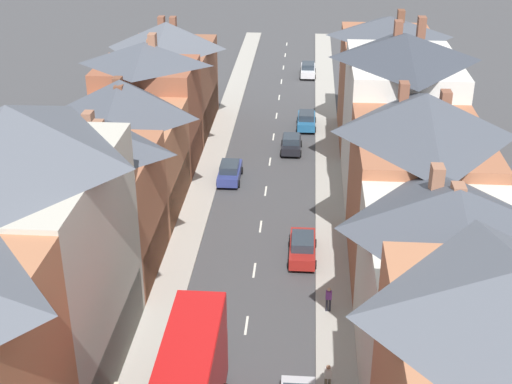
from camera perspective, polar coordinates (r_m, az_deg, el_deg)
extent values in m
cube|color=#A8A399|center=(59.66, -3.99, 1.13)|extent=(2.20, 104.00, 0.14)
cube|color=#A8A399|center=(59.13, 5.84, 0.82)|extent=(2.20, 104.00, 0.14)
cube|color=silver|center=(41.96, -0.77, -10.62)|extent=(0.14, 1.80, 0.01)
cube|color=silver|center=(46.90, -0.13, -6.27)|extent=(0.14, 1.80, 0.01)
cube|color=silver|center=(52.07, 0.37, -2.78)|extent=(0.14, 1.80, 0.01)
cube|color=silver|center=(57.40, 0.78, 0.08)|extent=(0.14, 1.80, 0.01)
cube|color=silver|center=(62.85, 1.12, 2.45)|extent=(0.14, 1.80, 0.01)
cube|color=silver|center=(68.40, 1.41, 4.44)|extent=(0.14, 1.80, 0.01)
cube|color=silver|center=(74.01, 1.65, 6.12)|extent=(0.14, 1.80, 0.01)
cube|color=silver|center=(79.68, 1.86, 7.57)|extent=(0.14, 1.80, 0.01)
cube|color=silver|center=(85.40, 2.05, 8.83)|extent=(0.14, 1.80, 0.01)
cube|color=silver|center=(91.15, 2.21, 9.92)|extent=(0.14, 1.80, 0.01)
cube|color=silver|center=(96.93, 2.35, 10.89)|extent=(0.14, 1.80, 0.01)
cube|color=silver|center=(102.74, 2.48, 11.75)|extent=(0.14, 1.80, 0.01)
cube|color=#BCB7A8|center=(37.08, -17.48, -6.36)|extent=(8.00, 11.83, 11.83)
cube|color=#1E5133|center=(38.32, -10.99, -12.23)|extent=(0.12, 10.88, 3.20)
pyramid|color=#565B66|center=(33.91, -19.12, 4.28)|extent=(8.00, 11.83, 2.91)
cube|color=#A36042|center=(46.08, -12.96, -1.68)|extent=(8.00, 8.14, 8.33)
cube|color=olive|center=(46.33, -7.97, -4.68)|extent=(0.12, 7.49, 3.20)
pyramid|color=#474C56|center=(44.00, -13.62, 4.26)|extent=(8.00, 8.14, 1.94)
cube|color=#99664C|center=(45.70, -13.28, 5.72)|extent=(0.60, 0.90, 0.90)
cube|color=#99664C|center=(42.38, -12.50, 4.61)|extent=(0.60, 0.90, 1.47)
cube|color=#B2704C|center=(53.98, -10.33, 2.21)|extent=(8.00, 9.63, 7.39)
cube|color=#1E5133|center=(54.02, -6.10, 0.08)|extent=(0.12, 8.86, 3.20)
pyramid|color=#474C56|center=(52.19, -10.77, 7.35)|extent=(8.00, 9.63, 2.81)
cube|color=brown|center=(54.20, -11.00, 8.53)|extent=(0.60, 0.90, 0.91)
cube|color=brown|center=(51.63, -10.86, 7.81)|extent=(0.60, 0.90, 1.15)
cube|color=#935138|center=(61.22, -8.55, 6.01)|extent=(8.00, 7.03, 8.95)
cube|color=black|center=(61.52, -4.78, 3.44)|extent=(0.12, 6.47, 3.20)
pyramid|color=#474C56|center=(59.63, -8.89, 10.91)|extent=(8.00, 7.03, 1.88)
cube|color=#99664C|center=(59.53, -8.28, 11.70)|extent=(0.60, 0.90, 1.56)
cube|color=#99664C|center=(59.81, -8.38, 11.53)|extent=(0.60, 0.90, 1.10)
cube|color=brown|center=(69.92, -6.94, 8.20)|extent=(8.00, 11.42, 7.98)
cube|color=olive|center=(70.04, -3.65, 6.31)|extent=(0.12, 10.51, 3.20)
pyramid|color=#565B66|center=(68.54, -7.18, 12.36)|extent=(8.00, 11.42, 2.45)
cube|color=brown|center=(70.85, -7.57, 13.28)|extent=(0.60, 0.90, 1.22)
cube|color=brown|center=(71.18, -6.66, 13.33)|extent=(0.60, 0.90, 1.09)
cube|color=beige|center=(37.06, 14.79, -8.97)|extent=(8.00, 11.01, 8.61)
cube|color=#1E5133|center=(38.09, 8.37, -12.26)|extent=(0.12, 10.13, 3.20)
pyramid|color=#474C56|center=(34.32, 15.80, -1.45)|extent=(8.00, 11.01, 2.30)
cube|color=#99664C|center=(35.54, 14.27, 0.98)|extent=(0.60, 0.90, 1.43)
cube|color=#99664C|center=(34.41, 15.84, -0.32)|extent=(0.60, 0.90, 1.15)
cube|color=#A36042|center=(46.39, 12.67, -0.79)|extent=(8.00, 11.30, 9.27)
cube|color=maroon|center=(47.37, 7.59, -3.93)|extent=(0.12, 10.40, 3.20)
pyramid|color=#474C56|center=(44.13, 13.41, 6.10)|extent=(8.00, 11.30, 2.57)
cube|color=brown|center=(44.72, 14.92, 7.05)|extent=(0.60, 0.90, 1.26)
cube|color=brown|center=(46.20, 11.75, 7.91)|extent=(0.60, 0.90, 1.15)
cube|color=silver|center=(56.37, 11.31, 5.08)|extent=(8.00, 11.31, 10.88)
cube|color=navy|center=(57.46, 7.09, 1.66)|extent=(0.12, 10.41, 3.20)
pyramid|color=#383D47|center=(54.50, 11.90, 11.36)|extent=(8.00, 11.31, 1.88)
cube|color=brown|center=(57.08, 13.10, 12.72)|extent=(0.60, 0.90, 1.60)
cube|color=brown|center=(55.94, 11.31, 12.56)|extent=(0.60, 0.90, 1.48)
cube|color=#A36042|center=(67.09, 10.28, 8.07)|extent=(8.00, 11.14, 9.88)
cube|color=maroon|center=(67.86, 6.73, 5.52)|extent=(0.12, 10.25, 3.20)
pyramid|color=#474C56|center=(65.59, 10.68, 12.91)|extent=(8.00, 11.14, 1.76)
cube|color=brown|center=(65.47, 11.51, 13.47)|extent=(0.60, 0.90, 1.45)
cube|color=red|center=(32.11, -5.68, -14.88)|extent=(2.44, 10.58, 2.30)
cube|color=red|center=(31.34, -5.78, -13.21)|extent=(2.39, 10.37, 0.10)
cube|color=#28333D|center=(37.58, -4.17, -12.14)|extent=(2.20, 0.10, 1.20)
cube|color=#28333D|center=(36.21, -4.29, -9.27)|extent=(2.20, 0.10, 1.10)
cube|color=#28333D|center=(32.24, -7.84, -14.58)|extent=(0.06, 9.18, 0.90)
cube|color=yellow|center=(35.76, -4.33, -8.22)|extent=(1.34, 0.08, 0.32)
cube|color=navy|center=(59.05, -2.11, 1.54)|extent=(1.70, 4.33, 0.71)
cube|color=#28333D|center=(58.59, -2.14, 2.04)|extent=(1.46, 2.17, 0.60)
cylinder|color=black|center=(60.51, -2.76, 1.78)|extent=(0.20, 0.62, 0.62)
cylinder|color=black|center=(60.33, -1.16, 1.73)|extent=(0.20, 0.62, 0.62)
cylinder|color=black|center=(58.08, -3.08, 0.70)|extent=(0.20, 0.62, 0.62)
cylinder|color=black|center=(57.90, -1.41, 0.65)|extent=(0.20, 0.62, 0.62)
cube|color=silver|center=(87.49, 4.18, 9.66)|extent=(1.70, 4.42, 0.77)
cube|color=#28333D|center=(87.09, 4.19, 10.05)|extent=(1.46, 2.21, 0.60)
cylinder|color=black|center=(88.91, 3.62, 9.68)|extent=(0.20, 0.62, 0.62)
cylinder|color=black|center=(88.91, 4.73, 9.65)|extent=(0.20, 0.62, 0.62)
cylinder|color=black|center=(86.28, 3.59, 9.18)|extent=(0.20, 0.62, 0.62)
cylinder|color=black|center=(86.28, 4.73, 9.15)|extent=(0.20, 0.62, 0.62)
cube|color=maroon|center=(48.03, 3.74, -4.53)|extent=(1.70, 4.51, 0.77)
cube|color=#28333D|center=(47.49, 3.76, -3.95)|extent=(1.46, 2.25, 0.60)
cylinder|color=black|center=(49.44, 2.76, -4.07)|extent=(0.20, 0.62, 0.62)
cylinder|color=black|center=(49.44, 4.74, -4.14)|extent=(0.20, 0.62, 0.62)
cylinder|color=black|center=(47.04, 2.66, -5.76)|extent=(0.20, 0.62, 0.62)
cylinder|color=black|center=(47.04, 4.74, -5.83)|extent=(0.20, 0.62, 0.62)
cube|color=#236093|center=(70.64, 4.05, 5.67)|extent=(1.70, 4.35, 0.74)
cube|color=#28333D|center=(70.20, 4.07, 6.13)|extent=(1.46, 2.17, 0.60)
cylinder|color=black|center=(72.03, 3.38, 5.78)|extent=(0.20, 0.62, 0.62)
cylinder|color=black|center=(72.04, 4.74, 5.74)|extent=(0.20, 0.62, 0.62)
cylinder|color=black|center=(69.51, 3.33, 5.03)|extent=(0.20, 0.62, 0.62)
cylinder|color=black|center=(69.51, 4.74, 4.98)|extent=(0.20, 0.62, 0.62)
cube|color=black|center=(64.80, 2.84, 3.79)|extent=(1.70, 3.84, 0.70)
cube|color=#28333D|center=(64.38, 2.85, 4.26)|extent=(1.46, 1.92, 0.60)
cylinder|color=black|center=(66.05, 2.13, 3.91)|extent=(0.20, 0.62, 0.62)
cylinder|color=black|center=(66.02, 3.61, 3.87)|extent=(0.20, 0.62, 0.62)
cylinder|color=black|center=(63.85, 2.04, 3.12)|extent=(0.20, 0.62, 0.62)
cylinder|color=black|center=(63.82, 3.57, 3.07)|extent=(0.20, 0.62, 0.62)
cylinder|color=brown|center=(37.35, 5.60, -15.04)|extent=(0.14, 0.14, 0.84)
cylinder|color=brown|center=(37.36, 5.89, -15.05)|extent=(0.14, 0.14, 0.84)
cube|color=silver|center=(36.91, 5.79, -14.23)|extent=(0.36, 0.22, 0.54)
sphere|color=#9E7051|center=(36.66, 5.82, -13.77)|extent=(0.22, 0.22, 0.22)
cylinder|color=#23232D|center=(42.86, 5.68, -8.97)|extent=(0.14, 0.14, 0.84)
cylinder|color=#23232D|center=(42.87, 5.92, -8.97)|extent=(0.14, 0.14, 0.84)
cube|color=#723384|center=(42.48, 5.84, -8.20)|extent=(0.36, 0.22, 0.54)
sphere|color=tan|center=(42.26, 5.87, -7.77)|extent=(0.22, 0.22, 0.22)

